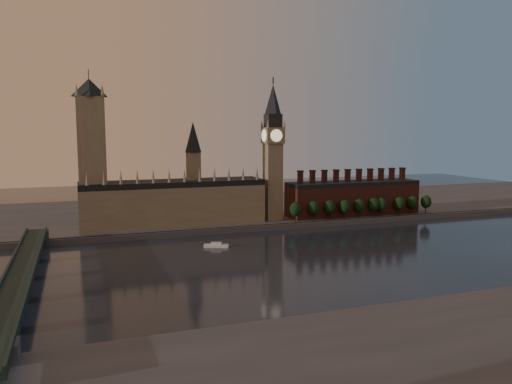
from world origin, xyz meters
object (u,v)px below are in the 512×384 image
victoria_tower (91,149)px  westminster_bridge (21,276)px  big_ben (273,150)px  river_boat (216,245)px

victoria_tower → westminster_bridge: size_ratio=0.54×
big_ben → victoria_tower: bearing=177.8°
westminster_bridge → river_boat: size_ratio=12.77×
westminster_bridge → victoria_tower: bearing=73.4°
victoria_tower → westminster_bridge: victoria_tower is taller
river_boat → big_ben: bearing=67.0°
victoria_tower → river_boat: bearing=-42.6°
big_ben → river_boat: 101.13m
victoria_tower → big_ben: size_ratio=1.01×
victoria_tower → westminster_bridge: 133.21m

